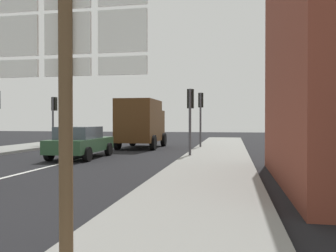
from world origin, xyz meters
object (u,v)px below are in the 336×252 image
(delivery_truck, at_px, (141,122))
(traffic_light_far_left, at_px, (54,110))
(traffic_light_far_right, at_px, (201,107))
(traffic_light_near_right, at_px, (190,107))
(route_sign_post, at_px, (67,94))
(sedan_far, at_px, (80,142))

(delivery_truck, bearing_deg, traffic_light_far_left, -179.22)
(traffic_light_far_right, bearing_deg, traffic_light_near_right, -90.00)
(route_sign_post, relative_size, traffic_light_far_right, 0.92)
(delivery_truck, bearing_deg, traffic_light_near_right, -54.49)
(delivery_truck, height_order, traffic_light_far_right, traffic_light_far_right)
(sedan_far, xyz_separation_m, route_sign_post, (5.31, -11.92, 1.24))
(delivery_truck, bearing_deg, route_sign_post, -77.41)
(sedan_far, relative_size, traffic_light_near_right, 1.31)
(sedan_far, xyz_separation_m, traffic_light_near_right, (5.01, 1.09, 1.63))
(route_sign_post, bearing_deg, sedan_far, 114.02)
(delivery_truck, height_order, traffic_light_near_right, traffic_light_near_right)
(traffic_light_far_left, bearing_deg, delivery_truck, 0.78)
(traffic_light_near_right, bearing_deg, traffic_light_far_right, 90.00)
(traffic_light_far_right, bearing_deg, route_sign_post, -89.06)
(traffic_light_far_left, bearing_deg, sedan_far, -52.97)
(delivery_truck, xyz_separation_m, traffic_light_far_right, (3.79, 0.08, 0.92))
(traffic_light_near_right, distance_m, traffic_light_far_left, 11.10)
(traffic_light_far_right, distance_m, traffic_light_near_right, 5.40)
(traffic_light_far_left, bearing_deg, traffic_light_far_right, 0.96)
(route_sign_post, distance_m, traffic_light_far_right, 18.43)
(route_sign_post, bearing_deg, traffic_light_far_left, 118.93)
(sedan_far, relative_size, traffic_light_far_right, 1.21)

